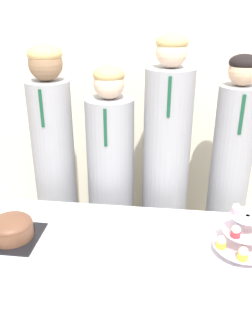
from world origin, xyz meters
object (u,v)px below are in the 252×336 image
at_px(round_cake, 11,228).
at_px(student_1, 111,187).
at_px(cupcake_stand, 245,233).
at_px(student_3, 228,187).
at_px(student_0, 55,173).
at_px(student_2, 165,178).

xyz_separation_m(round_cake, student_1, (0.39, 0.65, -0.08)).
height_order(round_cake, student_1, student_1).
relative_size(cupcake_stand, student_3, 0.18).
distance_m(round_cake, student_0, 0.65).
bearing_deg(student_3, cupcake_stand, -91.50).
relative_size(student_1, student_2, 0.89).
bearing_deg(student_1, cupcake_stand, -40.62).
relative_size(round_cake, student_0, 0.17).
distance_m(student_2, student_3, 0.39).
distance_m(round_cake, student_1, 0.76).
distance_m(round_cake, cupcake_stand, 1.12).
bearing_deg(student_2, student_1, -180.00).
bearing_deg(round_cake, student_2, 41.13).
height_order(student_2, student_3, student_2).
xyz_separation_m(student_0, student_2, (0.72, 0.00, 0.01)).
height_order(student_0, student_1, student_0).
height_order(student_0, student_3, student_0).
xyz_separation_m(round_cake, student_2, (0.74, 0.65, 0.01)).
bearing_deg(student_2, student_0, -180.00).
xyz_separation_m(student_1, student_3, (0.74, -0.00, 0.05)).
relative_size(round_cake, student_2, 0.17).
xyz_separation_m(student_0, student_3, (1.11, -0.00, -0.03)).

